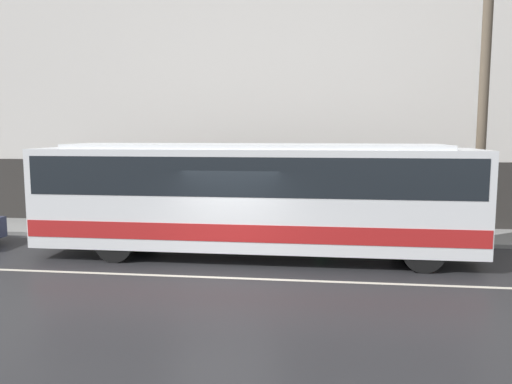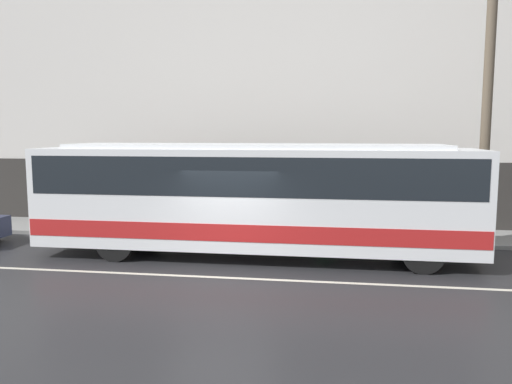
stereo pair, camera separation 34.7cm
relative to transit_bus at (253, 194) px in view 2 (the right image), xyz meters
The scene contains 7 objects.
ground_plane 2.84m from the transit_bus, 101.33° to the right, with size 60.00×60.00×0.00m, color #262628.
sidewalk 3.58m from the transit_bus, 97.99° to the left, with size 60.00×2.58×0.12m.
building_facade 5.43m from the transit_bus, 95.49° to the left, with size 60.00×0.35×9.77m.
lane_stripe 2.84m from the transit_bus, 101.33° to the right, with size 54.00×0.14×0.01m.
transit_bus is the anchor object (origin of this frame).
utility_pole_near 7.69m from the transit_bus, 20.43° to the left, with size 0.30×0.30×8.80m.
pedestrian_waiting 4.09m from the transit_bus, 60.07° to the left, with size 0.36×0.36×1.68m.
Camera 2 is at (2.55, -11.39, 3.48)m, focal length 35.00 mm.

